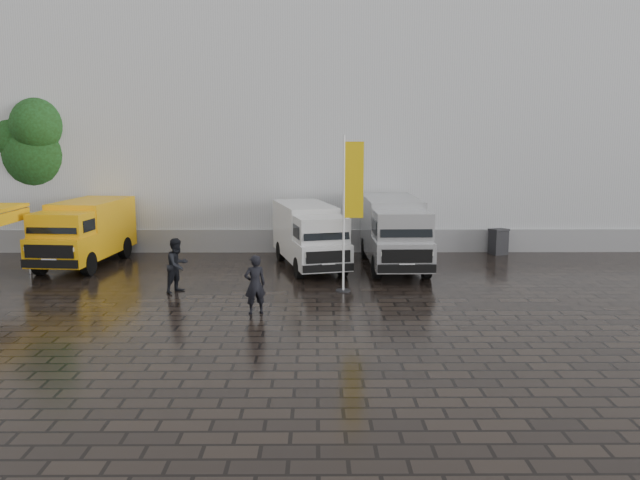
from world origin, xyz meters
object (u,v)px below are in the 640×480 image
object	(u,v)px
person_front	(255,284)
person_tent	(177,265)
wheelie_bin	(498,241)
van_white	(309,237)
van_yellow	(84,234)
van_silver	(394,234)
flagpole	(349,205)

from	to	relation	value
person_front	person_tent	world-z (taller)	person_tent
wheelie_bin	van_white	bearing A→B (deg)	-179.65
wheelie_bin	person_tent	distance (m)	13.98
van_yellow	person_tent	xyz separation A→B (m)	(4.56, -4.26, -0.36)
van_white	van_silver	bearing A→B (deg)	-14.03
van_silver	wheelie_bin	bearing A→B (deg)	27.77
van_yellow	van_white	bearing A→B (deg)	2.34
person_tent	van_white	bearing A→B (deg)	-16.87
wheelie_bin	van_silver	bearing A→B (deg)	-168.96
person_front	flagpole	bearing A→B (deg)	-157.25
van_white	flagpole	world-z (taller)	flagpole
van_white	flagpole	size ratio (longest dim) A/B	1.09
flagpole	wheelie_bin	bearing A→B (deg)	43.65
van_yellow	person_front	bearing A→B (deg)	-37.65
wheelie_bin	person_front	world-z (taller)	person_front
van_silver	person_tent	size ratio (longest dim) A/B	3.42
van_white	wheelie_bin	distance (m)	8.57
person_front	person_tent	xyz separation A→B (m)	(-2.77, 2.53, 0.03)
flagpole	person_tent	size ratio (longest dim) A/B	2.85
person_tent	wheelie_bin	bearing A→B (deg)	-30.96
van_yellow	wheelie_bin	bearing A→B (deg)	12.85
van_silver	wheelie_bin	size ratio (longest dim) A/B	5.48
person_front	person_tent	distance (m)	3.75
wheelie_bin	flagpole	bearing A→B (deg)	-154.50
van_yellow	van_white	distance (m)	8.82
van_yellow	wheelie_bin	size ratio (longest dim) A/B	4.88
van_silver	wheelie_bin	distance (m)	5.61
van_white	person_tent	distance (m)	5.73
van_silver	wheelie_bin	xyz separation A→B (m)	(4.85, 2.71, -0.76)
van_yellow	person_tent	size ratio (longest dim) A/B	3.04
flagpole	person_tent	xyz separation A→B (m)	(-5.58, -0.07, -1.94)
van_white	flagpole	bearing A→B (deg)	-84.48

